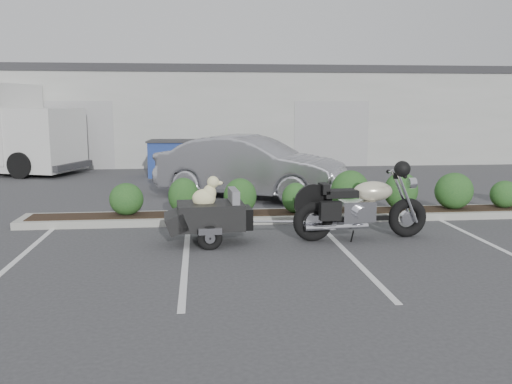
{
  "coord_description": "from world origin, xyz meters",
  "views": [
    {
      "loc": [
        -1.25,
        -9.22,
        2.48
      ],
      "look_at": [
        -0.14,
        1.35,
        0.75
      ],
      "focal_mm": 38.0,
      "sensor_mm": 36.0,
      "label": 1
    }
  ],
  "objects": [
    {
      "name": "planter_kerb",
      "position": [
        1.0,
        2.2,
        0.07
      ],
      "size": [
        12.0,
        1.0,
        0.15
      ],
      "primitive_type": "cube",
      "color": "#9E9E93",
      "rests_on": "ground"
    },
    {
      "name": "pet_trailer",
      "position": [
        -1.09,
        0.33,
        0.52
      ],
      "size": [
        2.07,
        1.16,
        1.23
      ],
      "rotation": [
        0.0,
        0.0,
        0.07
      ],
      "color": "black",
      "rests_on": "ground"
    },
    {
      "name": "ground",
      "position": [
        0.0,
        0.0,
        0.0
      ],
      "size": [
        90.0,
        90.0,
        0.0
      ],
      "primitive_type": "plane",
      "color": "#38383A",
      "rests_on": "ground"
    },
    {
      "name": "motorcycle",
      "position": [
        1.7,
        0.31,
        0.59
      ],
      "size": [
        2.59,
        0.89,
        1.49
      ],
      "rotation": [
        0.0,
        0.0,
        0.07
      ],
      "color": "black",
      "rests_on": "ground"
    },
    {
      "name": "sedan",
      "position": [
        0.1,
        5.0,
        0.83
      ],
      "size": [
        5.26,
        3.9,
        1.65
      ],
      "primitive_type": "imported",
      "rotation": [
        0.0,
        0.0,
        1.08
      ],
      "color": "#A4A4AB",
      "rests_on": "ground"
    },
    {
      "name": "dumpster",
      "position": [
        -2.03,
        9.64,
        0.64
      ],
      "size": [
        2.0,
        1.45,
        1.25
      ],
      "rotation": [
        0.0,
        0.0,
        -0.08
      ],
      "color": "navy",
      "rests_on": "ground"
    },
    {
      "name": "building",
      "position": [
        0.0,
        17.0,
        2.0
      ],
      "size": [
        26.0,
        10.0,
        4.0
      ],
      "primitive_type": "cube",
      "color": "#9EA099",
      "rests_on": "ground"
    }
  ]
}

